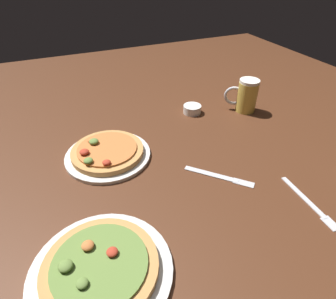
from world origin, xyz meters
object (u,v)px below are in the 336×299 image
ramekin_sauce (192,109)px  fork_left (309,202)px  beer_mug_dark (246,96)px  knife_right (219,176)px  pizza_plate_near (101,268)px  pizza_plate_far (107,153)px

ramekin_sauce → fork_left: size_ratio=0.36×
beer_mug_dark → ramekin_sauce: 0.22m
beer_mug_dark → knife_right: beer_mug_dark is taller
beer_mug_dark → pizza_plate_near: bearing=-145.8°
beer_mug_dark → fork_left: size_ratio=0.66×
beer_mug_dark → fork_left: (-0.15, -0.50, -0.06)m
ramekin_sauce → knife_right: bearing=-105.9°
pizza_plate_far → knife_right: pizza_plate_far is taller
pizza_plate_far → beer_mug_dark: beer_mug_dark is taller
beer_mug_dark → pizza_plate_far: bearing=-171.5°
pizza_plate_near → ramekin_sauce: size_ratio=4.15×
pizza_plate_near → pizza_plate_far: 0.40m
pizza_plate_far → fork_left: 0.61m
fork_left → knife_right: (-0.16, 0.19, 0.00)m
pizza_plate_near → knife_right: (0.39, 0.16, -0.01)m
ramekin_sauce → knife_right: size_ratio=0.44×
fork_left → pizza_plate_far: bearing=137.0°
beer_mug_dark → knife_right: 0.45m
pizza_plate_near → pizza_plate_far: same height
knife_right → pizza_plate_far: bearing=140.8°
beer_mug_dark → knife_right: size_ratio=0.81×
ramekin_sauce → knife_right: ramekin_sauce is taller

